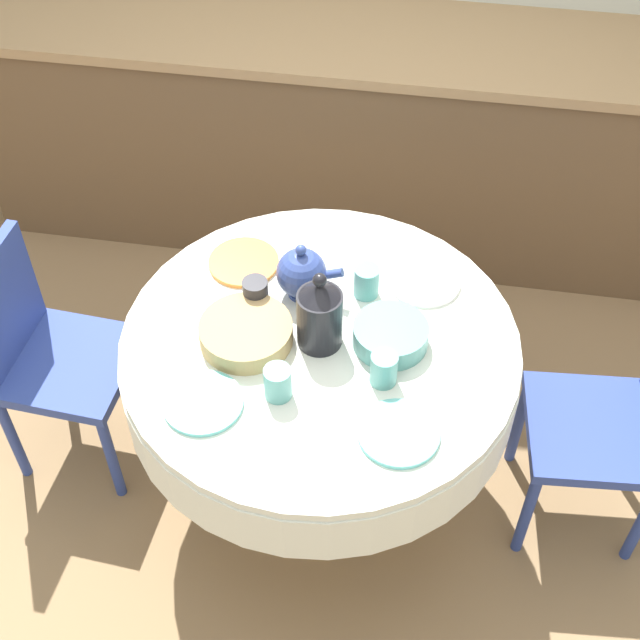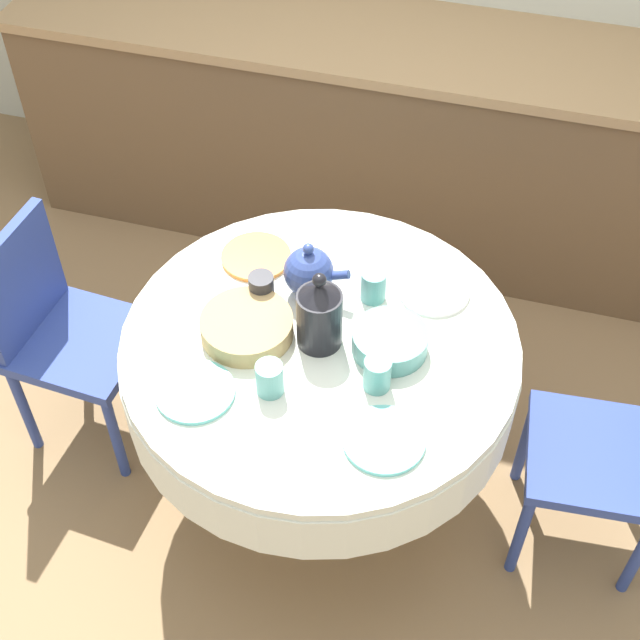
# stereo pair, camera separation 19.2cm
# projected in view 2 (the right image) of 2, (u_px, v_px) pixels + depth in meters

# --- Properties ---
(ground_plane) EXTENTS (12.00, 12.00, 0.00)m
(ground_plane) POSITION_uv_depth(u_px,v_px,m) (320.00, 487.00, 3.09)
(ground_plane) COLOR #8E704C
(kitchen_counter) EXTENTS (3.24, 0.64, 0.94)m
(kitchen_counter) POSITION_uv_depth(u_px,v_px,m) (413.00, 143.00, 3.66)
(kitchen_counter) COLOR brown
(kitchen_counter) RESTS_ON ground_plane
(dining_table) EXTENTS (1.15, 1.15, 0.77)m
(dining_table) POSITION_uv_depth(u_px,v_px,m) (320.00, 369.00, 2.62)
(dining_table) COLOR tan
(dining_table) RESTS_ON ground_plane
(chair_left) EXTENTS (0.43, 0.43, 0.86)m
(chair_left) POSITION_uv_depth(u_px,v_px,m) (624.00, 450.00, 2.61)
(chair_left) COLOR #2D428E
(chair_left) RESTS_ON ground_plane
(chair_right) EXTENTS (0.43, 0.43, 0.86)m
(chair_right) POSITION_uv_depth(u_px,v_px,m) (61.00, 327.00, 2.94)
(chair_right) COLOR #2D428E
(chair_right) RESTS_ON ground_plane
(plate_near_left) EXTENTS (0.22, 0.22, 0.01)m
(plate_near_left) POSITION_uv_depth(u_px,v_px,m) (195.00, 392.00, 2.38)
(plate_near_left) COLOR #60BCB7
(plate_near_left) RESTS_ON dining_table
(cup_near_left) EXTENTS (0.07, 0.07, 0.10)m
(cup_near_left) POSITION_uv_depth(u_px,v_px,m) (270.00, 379.00, 2.36)
(cup_near_left) COLOR #5BA39E
(cup_near_left) RESTS_ON dining_table
(plate_near_right) EXTENTS (0.22, 0.22, 0.01)m
(plate_near_right) POSITION_uv_depth(u_px,v_px,m) (384.00, 440.00, 2.28)
(plate_near_right) COLOR #60BCB7
(plate_near_right) RESTS_ON dining_table
(cup_near_right) EXTENTS (0.07, 0.07, 0.10)m
(cup_near_right) POSITION_uv_depth(u_px,v_px,m) (377.00, 374.00, 2.37)
(cup_near_right) COLOR #5BA39E
(cup_near_right) RESTS_ON dining_table
(plate_far_left) EXTENTS (0.22, 0.22, 0.01)m
(plate_far_left) POSITION_uv_depth(u_px,v_px,m) (256.00, 257.00, 2.74)
(plate_far_left) COLOR orange
(plate_far_left) RESTS_ON dining_table
(cup_far_left) EXTENTS (0.07, 0.07, 0.10)m
(cup_far_left) POSITION_uv_depth(u_px,v_px,m) (262.00, 289.00, 2.59)
(cup_far_left) COLOR #28282D
(cup_far_left) RESTS_ON dining_table
(plate_far_right) EXTENTS (0.22, 0.22, 0.01)m
(plate_far_right) POSITION_uv_depth(u_px,v_px,m) (434.00, 290.00, 2.64)
(plate_far_right) COLOR white
(plate_far_right) RESTS_ON dining_table
(cup_far_right) EXTENTS (0.07, 0.07, 0.10)m
(cup_far_right) POSITION_uv_depth(u_px,v_px,m) (373.00, 286.00, 2.60)
(cup_far_right) COLOR #5BA39E
(cup_far_right) RESTS_ON dining_table
(coffee_carafe) EXTENTS (0.13, 0.13, 0.26)m
(coffee_carafe) POSITION_uv_depth(u_px,v_px,m) (321.00, 314.00, 2.44)
(coffee_carafe) COLOR black
(coffee_carafe) RESTS_ON dining_table
(teapot) EXTENTS (0.20, 0.15, 0.19)m
(teapot) POSITION_uv_depth(u_px,v_px,m) (309.00, 272.00, 2.58)
(teapot) COLOR #33478E
(teapot) RESTS_ON dining_table
(bread_basket) EXTENTS (0.26, 0.26, 0.06)m
(bread_basket) POSITION_uv_depth(u_px,v_px,m) (247.00, 327.00, 2.51)
(bread_basket) COLOR tan
(bread_basket) RESTS_ON dining_table
(fruit_bowl) EXTENTS (0.21, 0.21, 0.07)m
(fruit_bowl) POSITION_uv_depth(u_px,v_px,m) (390.00, 341.00, 2.47)
(fruit_bowl) COLOR #569993
(fruit_bowl) RESTS_ON dining_table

